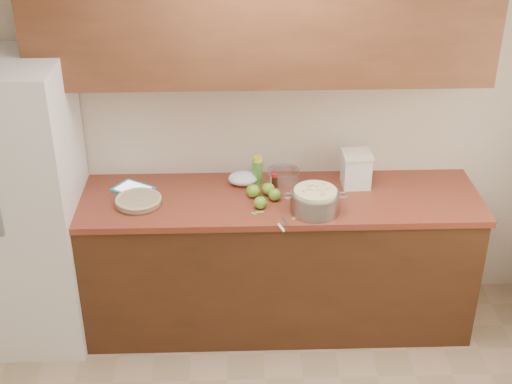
{
  "coord_description": "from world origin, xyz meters",
  "views": [
    {
      "loc": [
        -0.16,
        -2.27,
        3.0
      ],
      "look_at": [
        -0.04,
        1.43,
        0.98
      ],
      "focal_mm": 50.0,
      "sensor_mm": 36.0,
      "label": 1
    }
  ],
  "objects_px": {
    "pie": "(138,201)",
    "tablet": "(133,189)",
    "colander": "(315,201)",
    "flour_canister": "(356,169)"
  },
  "relations": [
    {
      "from": "flour_canister",
      "to": "tablet",
      "type": "distance_m",
      "value": 1.37
    },
    {
      "from": "pie",
      "to": "flour_canister",
      "type": "distance_m",
      "value": 1.33
    },
    {
      "from": "pie",
      "to": "tablet",
      "type": "xyz_separation_m",
      "value": [
        -0.05,
        0.17,
        -0.02
      ]
    },
    {
      "from": "flour_canister",
      "to": "colander",
      "type": "bearing_deg",
      "value": -131.96
    },
    {
      "from": "colander",
      "to": "flour_canister",
      "type": "distance_m",
      "value": 0.43
    },
    {
      "from": "flour_canister",
      "to": "tablet",
      "type": "xyz_separation_m",
      "value": [
        -1.37,
        -0.03,
        -0.1
      ]
    },
    {
      "from": "colander",
      "to": "tablet",
      "type": "relative_size",
      "value": 1.34
    },
    {
      "from": "pie",
      "to": "tablet",
      "type": "height_order",
      "value": "pie"
    },
    {
      "from": "colander",
      "to": "tablet",
      "type": "height_order",
      "value": "colander"
    },
    {
      "from": "pie",
      "to": "tablet",
      "type": "relative_size",
      "value": 0.99
    }
  ]
}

